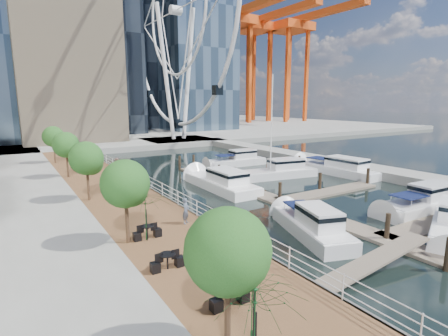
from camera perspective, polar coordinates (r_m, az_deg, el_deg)
The scene contains 18 objects.
ground at distance 23.30m, azimuth 16.63°, elevation -11.26°, with size 520.00×520.00×0.00m, color black.
boardwalk at distance 31.01m, azimuth -17.08°, elevation -4.79°, with size 6.00×60.00×1.00m, color brown.
seawall at distance 31.88m, azimuth -11.87°, elevation -4.12°, with size 0.25×60.00×1.00m, color #595954.
land_far at distance 117.43m, azimuth -24.22°, elevation 5.89°, with size 200.00×114.00×1.00m, color gray.
breakwater at distance 50.56m, azimuth 14.64°, elevation 1.24°, with size 4.00×60.00×1.00m, color gray.
pier at distance 73.16m, azimuth -7.39°, elevation 4.35°, with size 14.00×12.00×1.00m, color gray.
railing at distance 31.60m, azimuth -12.11°, elevation -2.34°, with size 0.10×60.00×1.05m, color white, non-canonical shape.
floating_docks at distance 35.22m, azimuth 13.06°, elevation -2.76°, with size 16.00×34.00×2.60m.
ferris_wheel at distance 74.75m, azimuth -7.90°, elevation 24.09°, with size 5.80×45.60×47.80m.
port_cranes at distance 138.73m, azimuth 5.44°, elevation 15.45°, with size 40.00×52.00×38.00m.
street_trees at distance 28.77m, azimuth -21.57°, elevation 1.47°, with size 2.60×42.60×4.60m.
cafe_tables at distance 15.27m, azimuth -4.66°, elevation -17.37°, with size 2.50×13.70×0.74m.
yacht_foreground at distance 32.20m, azimuth 29.70°, elevation -6.11°, with size 2.59×9.67×2.15m, color silver, non-canonical shape.
pedestrian_near at distance 22.20m, azimuth -6.27°, elevation -6.96°, with size 0.60×0.40×1.65m, color #4B5364.
pedestrian_mid at distance 37.14m, azimuth -17.03°, elevation 0.09°, with size 0.96×0.75×1.98m, color #82615A.
pedestrian_far at distance 46.62m, azimuth -22.40°, elevation 1.55°, with size 0.88×0.37×1.50m, color #363944.
moored_yachts at distance 38.55m, azimuth 9.79°, elevation -2.22°, with size 21.66×32.62×11.50m.
cafe_seating at distance 14.24m, azimuth -4.51°, elevation -15.40°, with size 4.03×14.12×2.69m.
Camera 1 is at (-16.56, -13.98, 8.56)m, focal length 28.00 mm.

